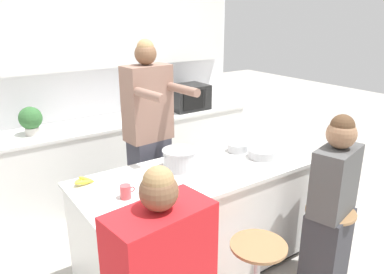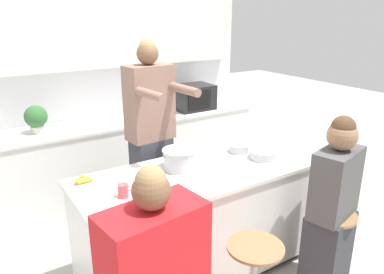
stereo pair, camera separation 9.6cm
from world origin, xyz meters
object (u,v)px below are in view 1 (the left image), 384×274
(kitchen_island, at_px, (198,222))
(person_seated_near, at_px, (331,211))
(fruit_bowl, at_px, (262,154))
(person_cooking, at_px, (150,147))
(banana_bunch, at_px, (83,181))
(bar_stool_rightmost, at_px, (326,243))
(microwave, at_px, (188,97))
(coffee_cup_near, at_px, (146,197))
(cooking_pot, at_px, (179,159))
(potted_plant, at_px, (31,120))
(coffee_cup_far, at_px, (126,192))

(kitchen_island, bearing_deg, person_seated_near, -42.89)
(kitchen_island, relative_size, fruit_bowl, 8.12)
(person_cooking, xyz_separation_m, banana_bunch, (-0.72, -0.35, 0.00))
(person_seated_near, bearing_deg, kitchen_island, 122.87)
(fruit_bowl, height_order, banana_bunch, fruit_bowl)
(bar_stool_rightmost, xyz_separation_m, fruit_bowl, (-0.15, 0.59, 0.59))
(kitchen_island, relative_size, microwave, 4.02)
(microwave, bearing_deg, person_cooking, -137.54)
(fruit_bowl, bearing_deg, coffee_cup_near, -172.83)
(kitchen_island, distance_m, banana_bunch, 0.96)
(coffee_cup_near, bearing_deg, cooking_pot, 35.89)
(potted_plant, bearing_deg, kitchen_island, -63.28)
(coffee_cup_near, bearing_deg, fruit_bowl, 7.17)
(person_cooking, height_order, fruit_bowl, person_cooking)
(coffee_cup_far, bearing_deg, person_cooking, 51.60)
(person_cooking, bearing_deg, cooking_pot, -96.70)
(person_seated_near, bearing_deg, cooking_pot, 121.81)
(person_cooking, height_order, person_seated_near, person_cooking)
(coffee_cup_far, bearing_deg, kitchen_island, 7.67)
(coffee_cup_near, bearing_deg, coffee_cup_far, 118.40)
(potted_plant, bearing_deg, microwave, -1.08)
(person_seated_near, relative_size, fruit_bowl, 5.98)
(person_seated_near, bearing_deg, coffee_cup_near, 146.32)
(fruit_bowl, bearing_deg, bar_stool_rightmost, -75.50)
(coffee_cup_near, distance_m, coffee_cup_far, 0.16)
(banana_bunch, height_order, microwave, microwave)
(bar_stool_rightmost, relative_size, potted_plant, 2.24)
(person_cooking, relative_size, potted_plant, 6.60)
(person_cooking, distance_m, person_seated_near, 1.56)
(kitchen_island, distance_m, cooking_pot, 0.54)
(bar_stool_rightmost, bearing_deg, fruit_bowl, 104.50)
(cooking_pot, bearing_deg, person_seated_near, -43.95)
(person_cooking, bearing_deg, coffee_cup_near, -124.74)
(bar_stool_rightmost, xyz_separation_m, cooking_pot, (-0.84, 0.79, 0.63))
(microwave, bearing_deg, bar_stool_rightmost, -96.17)
(coffee_cup_near, bearing_deg, microwave, 49.57)
(banana_bunch, bearing_deg, cooking_pot, -12.68)
(person_seated_near, distance_m, potted_plant, 2.82)
(cooking_pot, relative_size, potted_plant, 1.26)
(coffee_cup_far, bearing_deg, cooking_pot, 20.20)
(person_seated_near, bearing_deg, microwave, 69.28)
(fruit_bowl, height_order, potted_plant, potted_plant)
(coffee_cup_far, distance_m, potted_plant, 1.73)
(coffee_cup_near, bearing_deg, person_cooking, 60.18)
(banana_bunch, relative_size, microwave, 0.35)
(fruit_bowl, height_order, coffee_cup_near, coffee_cup_near)
(fruit_bowl, distance_m, coffee_cup_near, 1.16)
(fruit_bowl, bearing_deg, microwave, 76.65)
(bar_stool_rightmost, distance_m, banana_bunch, 1.90)
(kitchen_island, bearing_deg, coffee_cup_near, -158.16)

